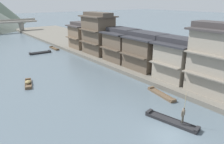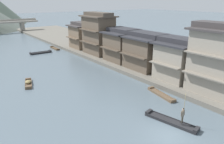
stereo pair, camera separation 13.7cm
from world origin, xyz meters
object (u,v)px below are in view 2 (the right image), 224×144
object	(u,v)px
house_waterfront_tall	(146,51)
house_waterfront_end	(82,35)
boat_moored_far	(55,48)
house_waterfront_far	(98,34)
boat_foreground_poled	(171,121)
boat_moored_nearest	(28,83)
boat_moored_third	(161,95)
house_waterfront_second	(178,59)
boatman_person	(183,113)
house_waterfront_nearest	(218,60)
boat_moored_second	(41,53)
house_waterfront_narrow	(123,45)

from	to	relation	value
house_waterfront_tall	house_waterfront_end	bearing A→B (deg)	91.02
boat_moored_far	house_waterfront_far	size ratio (longest dim) A/B	0.51
boat_foreground_poled	boat_moored_nearest	distance (m)	21.00
boat_moored_third	house_waterfront_second	xyz separation A→B (m)	(5.43, 1.93, 3.52)
boatman_person	boat_moored_third	size ratio (longest dim) A/B	0.62
boat_foreground_poled	house_waterfront_second	world-z (taller)	house_waterfront_second
boat_moored_far	house_waterfront_tall	bearing A→B (deg)	-78.51
house_waterfront_far	house_waterfront_nearest	bearing A→B (deg)	-90.05
boat_moored_far	boatman_person	bearing A→B (deg)	-95.82
boat_moored_second	house_waterfront_nearest	distance (m)	38.05
boat_moored_nearest	house_waterfront_narrow	world-z (taller)	house_waterfront_narrow
boat_foreground_poled	boat_moored_far	world-z (taller)	boat_foreground_poled
boatman_person	house_waterfront_second	size ratio (longest dim) A/B	0.48
boat_moored_third	house_waterfront_far	xyz separation A→B (m)	(4.99, 22.16, 4.81)
boat_moored_second	house_waterfront_far	distance (m)	14.69
boatman_person	boat_moored_nearest	distance (m)	22.14
boat_moored_nearest	house_waterfront_far	xyz separation A→B (m)	(17.67, 7.89, 4.70)
boat_moored_second	house_waterfront_end	distance (m)	10.55
house_waterfront_second	house_waterfront_tall	distance (m)	6.59
boatman_person	house_waterfront_nearest	world-z (taller)	house_waterfront_nearest
boatman_person	boat_moored_far	xyz separation A→B (m)	(4.19, 41.11, -1.33)
house_waterfront_narrow	house_waterfront_end	distance (m)	14.90
boat_moored_second	boat_moored_third	xyz separation A→B (m)	(4.40, -32.40, -0.03)
house_waterfront_nearest	house_waterfront_second	size ratio (longest dim) A/B	1.37
boat_moored_far	house_waterfront_narrow	bearing A→B (deg)	-74.48
boat_moored_third	house_waterfront_far	bearing A→B (deg)	77.31
house_waterfront_second	boatman_person	bearing A→B (deg)	-139.76
boat_moored_far	house_waterfront_end	size ratio (longest dim) A/B	0.73
house_waterfront_narrow	house_waterfront_end	xyz separation A→B (m)	(-0.62, 14.88, 0.01)
boatman_person	house_waterfront_end	world-z (taller)	house_waterfront_end
boat_moored_third	house_waterfront_narrow	bearing A→B (deg)	68.59
boat_moored_second	house_waterfront_tall	xyz separation A→B (m)	(9.94, -23.88, 3.48)
house_waterfront_nearest	house_waterfront_narrow	world-z (taller)	house_waterfront_nearest
house_waterfront_tall	boat_moored_second	bearing A→B (deg)	112.61
boatman_person	house_waterfront_nearest	bearing A→B (deg)	12.02
house_waterfront_nearest	house_waterfront_far	bearing A→B (deg)	89.95
boatman_person	boat_foreground_poled	bearing A→B (deg)	103.29
boat_foreground_poled	boat_moored_second	distance (m)	37.39
house_waterfront_second	house_waterfront_end	distance (m)	27.71
house_waterfront_end	boat_moored_third	bearing A→B (deg)	-99.90
boat_foreground_poled	house_waterfront_far	size ratio (longest dim) A/B	0.65
house_waterfront_nearest	house_waterfront_far	distance (m)	26.33
house_waterfront_tall	boat_foreground_poled	bearing A→B (deg)	-126.08
boat_foreground_poled	boat_moored_far	xyz separation A→B (m)	(4.45, 40.01, -0.02)
boat_moored_second	boat_moored_far	world-z (taller)	boat_moored_second
boat_moored_far	house_waterfront_second	size ratio (longest dim) A/B	0.70
boatman_person	boat_moored_second	distance (m)	38.50
boat_foreground_poled	house_waterfront_end	xyz separation A→B (m)	(9.46, 34.63, 3.51)
house_waterfront_second	house_waterfront_tall	size ratio (longest dim) A/B	0.92
boat_moored_nearest	house_waterfront_end	bearing A→B (deg)	40.73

